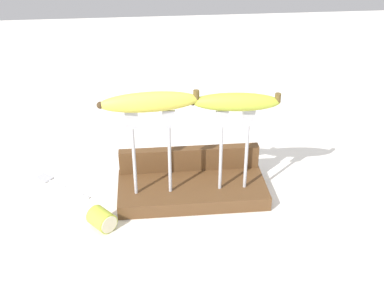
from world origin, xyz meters
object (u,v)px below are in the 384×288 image
(fork_stand_right, at_px, (234,143))
(banana_raised_left, at_px, (149,102))
(banana_chunk_near, at_px, (102,219))
(fork_stand_left, at_px, (151,146))
(banana_raised_right, at_px, (236,102))
(fork_fallen_near, at_px, (56,183))

(fork_stand_right, height_order, banana_raised_left, banana_raised_left)
(banana_chunk_near, bearing_deg, banana_raised_left, 34.23)
(fork_stand_left, distance_m, banana_raised_left, 0.10)
(fork_stand_left, relative_size, banana_raised_left, 0.95)
(banana_raised_left, distance_m, banana_raised_right, 0.17)
(fork_stand_left, height_order, banana_raised_left, banana_raised_left)
(banana_raised_right, bearing_deg, banana_raised_left, -180.00)
(fork_stand_left, relative_size, banana_raised_right, 1.06)
(fork_fallen_near, bearing_deg, fork_stand_left, -24.21)
(fork_stand_left, bearing_deg, fork_stand_right, -0.00)
(banana_raised_left, xyz_separation_m, banana_chunk_near, (-0.11, -0.07, -0.22))
(banana_raised_left, relative_size, fork_fallen_near, 1.46)
(fork_stand_right, relative_size, banana_chunk_near, 2.86)
(fork_stand_left, relative_size, fork_stand_right, 1.03)
(fork_stand_right, xyz_separation_m, banana_raised_left, (-0.17, -0.00, 0.10))
(fork_stand_left, relative_size, banana_chunk_near, 2.95)
(fork_stand_left, relative_size, fork_fallen_near, 1.39)
(banana_raised_right, height_order, fork_fallen_near, banana_raised_right)
(fork_stand_right, xyz_separation_m, fork_fallen_near, (-0.39, 0.10, -0.14))
(fork_stand_left, xyz_separation_m, fork_stand_right, (0.17, -0.00, -0.00))
(banana_raised_right, bearing_deg, fork_stand_left, -180.00)
(fork_stand_right, xyz_separation_m, banana_chunk_near, (-0.28, -0.07, -0.12))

